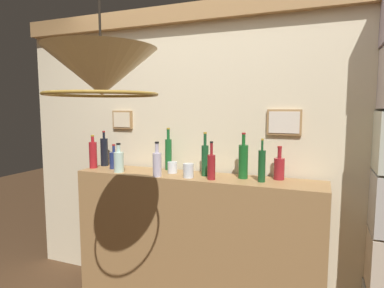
% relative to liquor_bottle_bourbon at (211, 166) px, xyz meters
% --- Properties ---
extents(panelled_rear_partition, '(3.54, 0.15, 2.44)m').
position_rel_liquor_bottle_bourbon_xyz_m(panelled_rear_partition, '(-0.16, 0.34, 0.11)').
color(panelled_rear_partition, beige).
rests_on(panelled_rear_partition, ground).
extents(bar_shelf_unit, '(1.94, 0.36, 1.09)m').
position_rel_liquor_bottle_bourbon_xyz_m(bar_shelf_unit, '(-0.17, 0.08, -0.64)').
color(bar_shelf_unit, '#9E7547').
rests_on(bar_shelf_unit, ground).
extents(liquor_bottle_bourbon, '(0.06, 0.06, 0.28)m').
position_rel_liquor_bottle_bourbon_xyz_m(liquor_bottle_bourbon, '(0.00, 0.00, 0.00)').
color(liquor_bottle_bourbon, maroon).
rests_on(liquor_bottle_bourbon, bar_shelf_unit).
extents(liquor_bottle_port, '(0.05, 0.05, 0.31)m').
position_rel_liquor_bottle_bourbon_xyz_m(liquor_bottle_port, '(0.35, 0.06, 0.02)').
color(liquor_bottle_port, '#174921').
rests_on(liquor_bottle_port, bar_shelf_unit).
extents(liquor_bottle_tequila, '(0.07, 0.07, 0.29)m').
position_rel_liquor_bottle_bourbon_xyz_m(liquor_bottle_tequila, '(-1.10, 0.06, 0.02)').
color(liquor_bottle_tequila, '#A41D23').
rests_on(liquor_bottle_tequila, bar_shelf_unit).
extents(liquor_bottle_gin, '(0.08, 0.08, 0.24)m').
position_rel_liquor_bottle_bourbon_xyz_m(liquor_bottle_gin, '(0.46, 0.18, -0.01)').
color(liquor_bottle_gin, maroon).
rests_on(liquor_bottle_gin, bar_shelf_unit).
extents(liquor_bottle_sherry, '(0.08, 0.08, 0.21)m').
position_rel_liquor_bottle_bourbon_xyz_m(liquor_bottle_sherry, '(-0.91, 0.10, -0.02)').
color(liquor_bottle_sherry, navy).
rests_on(liquor_bottle_sherry, bar_shelf_unit).
extents(liquor_bottle_rye, '(0.08, 0.08, 0.24)m').
position_rel_liquor_bottle_bourbon_xyz_m(liquor_bottle_rye, '(-0.78, -0.02, -0.01)').
color(liquor_bottle_rye, silver).
rests_on(liquor_bottle_rye, bar_shelf_unit).
extents(liquor_bottle_vermouth, '(0.07, 0.07, 0.27)m').
position_rel_liquor_bottle_bourbon_xyz_m(liquor_bottle_vermouth, '(-0.41, -0.05, 0.00)').
color(liquor_bottle_vermouth, silver).
rests_on(liquor_bottle_vermouth, bar_shelf_unit).
extents(liquor_bottle_brandy, '(0.06, 0.06, 0.35)m').
position_rel_liquor_bottle_bourbon_xyz_m(liquor_bottle_brandy, '(-0.45, 0.22, 0.04)').
color(liquor_bottle_brandy, '#195927').
rests_on(liquor_bottle_brandy, bar_shelf_unit).
extents(liquor_bottle_vodka, '(0.07, 0.07, 0.34)m').
position_rel_liquor_bottle_bourbon_xyz_m(liquor_bottle_vodka, '(0.21, 0.12, 0.03)').
color(liquor_bottle_vodka, '#185821').
rests_on(liquor_bottle_vodka, bar_shelf_unit).
extents(liquor_bottle_mezcal, '(0.07, 0.07, 0.32)m').
position_rel_liquor_bottle_bourbon_xyz_m(liquor_bottle_mezcal, '(-1.07, 0.19, 0.03)').
color(liquor_bottle_mezcal, black).
rests_on(liquor_bottle_mezcal, bar_shelf_unit).
extents(liquor_bottle_rum, '(0.05, 0.05, 0.34)m').
position_rel_liquor_bottle_bourbon_xyz_m(liquor_bottle_rum, '(-0.09, 0.11, 0.03)').
color(liquor_bottle_rum, '#1A4B26').
rests_on(liquor_bottle_rum, bar_shelf_unit).
extents(glass_tumbler_rocks, '(0.08, 0.08, 0.09)m').
position_rel_liquor_bottle_bourbon_xyz_m(glass_tumbler_rocks, '(-0.37, 0.11, -0.05)').
color(glass_tumbler_rocks, silver).
rests_on(glass_tumbler_rocks, bar_shelf_unit).
extents(glass_tumbler_highball, '(0.08, 0.08, 0.11)m').
position_rel_liquor_bottle_bourbon_xyz_m(glass_tumbler_highball, '(-0.18, 0.00, -0.05)').
color(glass_tumbler_highball, silver).
rests_on(glass_tumbler_highball, bar_shelf_unit).
extents(pendant_lamp, '(0.55, 0.55, 0.57)m').
position_rel_liquor_bottle_bourbon_xyz_m(pendant_lamp, '(-0.27, -0.90, 0.59)').
color(pendant_lamp, beige).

